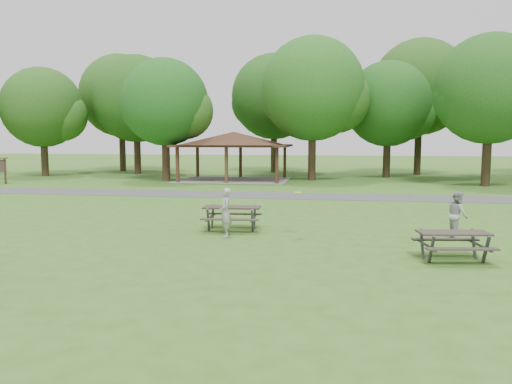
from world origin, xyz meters
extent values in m
plane|color=#335F1B|center=(0.00, 0.00, 0.00)|extent=(160.00, 160.00, 0.00)
cube|color=#414143|center=(0.00, 14.00, 0.01)|extent=(120.00, 3.20, 0.02)
cube|color=#3B1E15|center=(-7.70, 21.30, 1.30)|extent=(0.22, 0.22, 2.60)
cube|color=#392415|center=(-7.70, 26.70, 1.30)|extent=(0.22, 0.22, 2.60)
cube|color=#3E2916|center=(-4.00, 21.30, 1.30)|extent=(0.22, 0.22, 2.60)
cube|color=#372214|center=(-4.00, 26.70, 1.30)|extent=(0.22, 0.22, 2.60)
cube|color=#311B12|center=(-0.30, 21.30, 1.30)|extent=(0.22, 0.22, 2.60)
cube|color=#392514|center=(-0.30, 26.70, 1.30)|extent=(0.22, 0.22, 2.60)
cube|color=#361E15|center=(-4.00, 24.00, 2.68)|extent=(8.60, 6.60, 0.16)
pyramid|color=#382116|center=(-4.00, 24.00, 3.26)|extent=(7.01, 7.01, 1.00)
cube|color=gray|center=(-4.00, 24.00, 0.01)|extent=(8.40, 6.40, 0.03)
cube|color=#391E14|center=(-19.40, 18.00, 0.90)|extent=(0.10, 0.10, 1.80)
cylinder|color=#2F2115|center=(-21.00, 25.50, 1.66)|extent=(0.60, 0.60, 3.32)
sphere|color=#1C4513|center=(-21.00, 25.50, 5.88)|extent=(6.80, 6.80, 6.80)
sphere|color=#214F16|center=(-19.47, 25.80, 5.20)|extent=(4.42, 4.42, 4.42)
sphere|color=#154C16|center=(-22.36, 25.30, 5.37)|extent=(4.08, 4.08, 4.08)
cylinder|color=black|center=(-14.00, 29.00, 1.92)|extent=(0.60, 0.60, 3.85)
sphere|color=#184213|center=(-14.00, 29.00, 6.77)|extent=(7.80, 7.80, 7.80)
sphere|color=#154714|center=(-12.25, 29.30, 5.99)|extent=(5.07, 5.07, 5.07)
sphere|color=#1B3F12|center=(-15.56, 28.80, 6.19)|extent=(4.68, 4.68, 4.68)
cylinder|color=#321F16|center=(-9.00, 22.50, 1.75)|extent=(0.60, 0.60, 3.50)
sphere|color=#144815|center=(-9.00, 22.50, 5.97)|extent=(6.60, 6.60, 6.60)
sphere|color=#214F16|center=(-7.52, 22.80, 5.31)|extent=(4.29, 4.29, 4.29)
sphere|color=#1A4413|center=(-10.32, 22.30, 5.48)|extent=(3.96, 3.96, 3.96)
cylinder|color=#312015|center=(2.00, 25.00, 2.01)|extent=(0.60, 0.60, 4.02)
sphere|color=#1B4F16|center=(2.00, 25.00, 7.02)|extent=(8.00, 8.00, 8.00)
sphere|color=#1D4714|center=(3.80, 25.30, 6.22)|extent=(5.20, 5.20, 5.20)
sphere|color=#1A4814|center=(0.40, 24.80, 6.42)|extent=(4.80, 4.80, 4.80)
cylinder|color=black|center=(8.00, 28.50, 1.72)|extent=(0.60, 0.60, 3.43)
sphere|color=#144413|center=(8.00, 28.50, 6.05)|extent=(7.00, 7.00, 7.00)
sphere|color=#1A4F16|center=(9.57, 28.80, 5.36)|extent=(4.55, 4.55, 4.55)
sphere|color=#113E12|center=(6.60, 28.30, 5.53)|extent=(4.20, 4.20, 4.20)
cylinder|color=black|center=(14.00, 22.00, 1.89)|extent=(0.60, 0.60, 3.78)
sphere|color=#174513|center=(14.00, 22.00, 6.55)|extent=(7.40, 7.40, 7.40)
sphere|color=#134213|center=(12.52, 21.80, 6.00)|extent=(4.44, 4.44, 4.44)
cylinder|color=#312215|center=(-17.00, 32.50, 2.19)|extent=(0.60, 0.60, 4.38)
sphere|color=#1D4513|center=(-17.00, 32.50, 7.38)|extent=(8.00, 8.00, 8.00)
sphere|color=#204914|center=(-15.20, 32.80, 6.58)|extent=(5.20, 5.20, 5.20)
sphere|color=#1B4E16|center=(-18.60, 32.30, 6.78)|extent=(4.80, 4.80, 4.80)
cylinder|color=#312315|center=(-2.00, 33.00, 2.06)|extent=(0.60, 0.60, 4.13)
sphere|color=#174313|center=(-2.00, 33.00, 7.13)|extent=(8.00, 8.00, 8.00)
sphere|color=#123F12|center=(-0.20, 33.30, 6.33)|extent=(5.20, 5.20, 5.20)
sphere|color=#194112|center=(-3.60, 32.80, 6.53)|extent=(4.80, 4.80, 4.80)
cylinder|color=black|center=(11.00, 32.00, 2.27)|extent=(0.60, 0.60, 4.55)
sphere|color=#1C4413|center=(11.00, 32.00, 7.70)|extent=(8.40, 8.40, 8.40)
sphere|color=#1A4814|center=(12.89, 32.30, 6.86)|extent=(5.46, 5.46, 5.46)
sphere|color=#184A15|center=(9.32, 31.80, 7.07)|extent=(5.04, 5.04, 5.04)
cube|color=#2C2320|center=(0.25, 3.21, 0.82)|extent=(2.07, 0.93, 0.06)
cube|color=#332B24|center=(0.30, 2.54, 0.49)|extent=(2.04, 0.42, 0.04)
cube|color=black|center=(0.21, 3.87, 0.49)|extent=(2.04, 0.42, 0.04)
cube|color=#3B3B3D|center=(-0.49, 2.73, 0.41)|extent=(0.10, 0.43, 0.88)
cube|color=#3B3B3D|center=(-0.55, 3.58, 0.41)|extent=(0.10, 0.43, 0.88)
cube|color=#464649|center=(-0.52, 3.16, 0.44)|extent=(0.18, 1.65, 0.06)
cube|color=#454548|center=(1.06, 2.84, 0.41)|extent=(0.10, 0.43, 0.88)
cube|color=#404043|center=(1.00, 3.68, 0.41)|extent=(0.10, 0.43, 0.88)
cube|color=#3A3A3C|center=(1.03, 3.26, 0.44)|extent=(0.18, 1.65, 0.06)
cube|color=#2E2721|center=(7.08, -0.20, 0.75)|extent=(1.94, 1.00, 0.05)
cube|color=#2E2821|center=(7.17, -0.81, 0.45)|extent=(1.87, 0.54, 0.04)
cube|color=black|center=(6.99, 0.40, 0.45)|extent=(1.87, 0.54, 0.04)
cube|color=#39393B|center=(6.43, -0.69, 0.38)|extent=(0.12, 0.39, 0.81)
cube|color=#444447|center=(6.32, 0.08, 0.38)|extent=(0.12, 0.39, 0.81)
cube|color=#3D3D3F|center=(6.37, -0.31, 0.41)|extent=(0.28, 1.50, 0.05)
cube|color=#38383A|center=(7.84, -0.48, 0.38)|extent=(0.12, 0.39, 0.81)
cube|color=#3F3F41|center=(7.73, 0.29, 0.38)|extent=(0.12, 0.39, 0.81)
cube|color=#3F3F42|center=(7.79, -0.10, 0.41)|extent=(0.28, 1.50, 0.05)
cylinder|color=gold|center=(2.68, 2.33, 1.50)|extent=(0.34, 0.34, 0.02)
imported|color=#98989B|center=(0.28, 2.04, 0.82)|extent=(0.59, 0.70, 1.63)
imported|color=#9F9FA2|center=(7.88, 2.96, 0.78)|extent=(0.69, 0.84, 1.57)
camera|label=1|loc=(3.95, -14.10, 3.31)|focal=35.00mm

